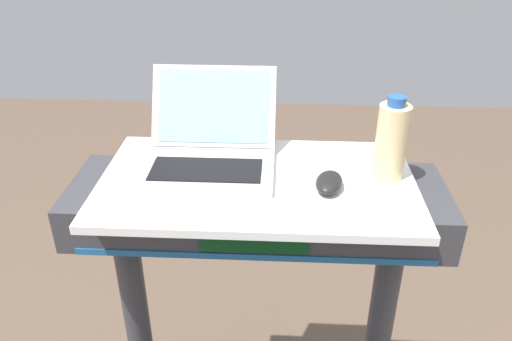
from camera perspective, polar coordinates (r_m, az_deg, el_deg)
The scene contains 4 objects.
desk_board at distance 1.21m, azimuth 0.13°, elevation -1.35°, with size 0.74×0.43×0.02m, color white.
laptop at distance 1.25m, azimuth -5.22°, elevation 2.51°, with size 0.32×0.32×0.20m.
computer_mouse at distance 1.17m, azimuth 8.16°, elevation -1.33°, with size 0.06×0.10×0.03m, color black.
water_bottle at distance 1.21m, azimuth 14.87°, elevation 3.24°, with size 0.07×0.07×0.20m.
Camera 1 is at (0.05, -0.34, 1.70)m, focal length 35.83 mm.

